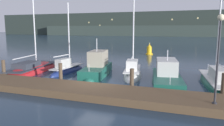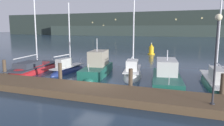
% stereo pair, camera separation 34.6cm
% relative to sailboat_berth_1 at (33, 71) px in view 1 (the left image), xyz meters
% --- Properties ---
extents(ground_plane, '(400.00, 400.00, 0.00)m').
position_rel_sailboat_berth_1_xyz_m(ground_plane, '(8.01, -3.32, -0.09)').
color(ground_plane, '#1E3347').
extents(dock, '(25.51, 2.80, 0.45)m').
position_rel_sailboat_berth_1_xyz_m(dock, '(8.01, -4.92, 0.13)').
color(dock, brown).
rests_on(dock, ground).
extents(mooring_pile_0, '(0.28, 0.28, 1.57)m').
position_rel_sailboat_berth_1_xyz_m(mooring_pile_0, '(-0.21, -3.27, 0.69)').
color(mooring_pile_0, '#4C3D2D').
rests_on(mooring_pile_0, ground).
extents(mooring_pile_1, '(0.28, 0.28, 1.60)m').
position_rel_sailboat_berth_1_xyz_m(mooring_pile_1, '(5.27, -3.27, 0.71)').
color(mooring_pile_1, '#4C3D2D').
rests_on(mooring_pile_1, ground).
extents(mooring_pile_2, '(0.28, 0.28, 1.53)m').
position_rel_sailboat_berth_1_xyz_m(mooring_pile_2, '(10.75, -3.27, 0.67)').
color(mooring_pile_2, '#4C3D2D').
rests_on(mooring_pile_2, ground).
extents(mooring_pile_3, '(0.28, 0.28, 1.60)m').
position_rel_sailboat_berth_1_xyz_m(mooring_pile_3, '(16.22, -3.27, 0.71)').
color(mooring_pile_3, '#4C3D2D').
rests_on(mooring_pile_3, ground).
extents(sailboat_berth_1, '(3.63, 8.51, 12.11)m').
position_rel_sailboat_berth_1_xyz_m(sailboat_berth_1, '(0.00, 0.00, 0.00)').
color(sailboat_berth_1, red).
rests_on(sailboat_berth_1, ground).
extents(sailboat_berth_2, '(1.48, 5.12, 7.09)m').
position_rel_sailboat_berth_1_xyz_m(sailboat_berth_2, '(3.35, 0.76, 0.08)').
color(sailboat_berth_2, navy).
rests_on(sailboat_berth_2, ground).
extents(motorboat_berth_3, '(3.03, 6.30, 3.91)m').
position_rel_sailboat_berth_1_xyz_m(motorboat_berth_3, '(6.42, 0.87, 0.27)').
color(motorboat_berth_3, '#195647').
rests_on(motorboat_berth_3, ground).
extents(sailboat_berth_4, '(2.48, 5.45, 8.68)m').
position_rel_sailboat_berth_1_xyz_m(sailboat_berth_4, '(9.66, 1.18, 0.07)').
color(sailboat_berth_4, white).
rests_on(sailboat_berth_4, ground).
extents(motorboat_berth_5, '(3.36, 7.22, 3.01)m').
position_rel_sailboat_berth_1_xyz_m(motorboat_berth_5, '(12.67, 0.24, 0.19)').
color(motorboat_berth_5, '#195647').
rests_on(motorboat_berth_5, ground).
extents(sailboat_berth_6, '(2.83, 7.94, 12.14)m').
position_rel_sailboat_berth_1_xyz_m(sailboat_berth_6, '(16.30, 0.36, 0.08)').
color(sailboat_berth_6, '#195647').
rests_on(sailboat_berth_6, ground).
extents(channel_buoy, '(1.14, 1.14, 1.88)m').
position_rel_sailboat_berth_1_xyz_m(channel_buoy, '(8.13, 18.06, 0.60)').
color(channel_buoy, gold).
rests_on(channel_buoy, ground).
extents(dock_lamppost, '(0.32, 0.32, 4.37)m').
position_rel_sailboat_berth_1_xyz_m(dock_lamppost, '(15.56, -5.49, 3.25)').
color(dock_lamppost, '#2D2D33').
rests_on(dock_lamppost, dock).
extents(hillside_backdrop, '(240.00, 23.00, 13.56)m').
position_rel_sailboat_berth_1_xyz_m(hillside_backdrop, '(7.04, 113.65, 6.16)').
color(hillside_backdrop, '#28332D').
rests_on(hillside_backdrop, ground).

